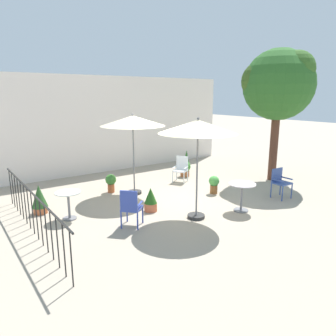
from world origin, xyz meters
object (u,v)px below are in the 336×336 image
at_px(patio_chair_0, 181,168).
at_px(potted_plant_3, 111,182).
at_px(shade_tree, 278,85).
at_px(patio_umbrella_0, 198,128).
at_px(patio_chair_2, 131,206).
at_px(potted_plant_1, 214,183).
at_px(potted_plant_0, 151,200).
at_px(potted_plant_4, 185,168).
at_px(cafe_table_0, 242,192).
at_px(patio_chair_1, 280,181).
at_px(patio_umbrella_1, 133,122).
at_px(potted_plant_2, 186,159).
at_px(cafe_table_1, 68,200).
at_px(potted_plant_5, 39,199).

height_order(patio_chair_0, potted_plant_3, patio_chair_0).
bearing_deg(shade_tree, patio_umbrella_0, -165.57).
height_order(patio_chair_2, potted_plant_1, patio_chair_2).
distance_m(patio_chair_0, potted_plant_0, 3.13).
xyz_separation_m(potted_plant_0, potted_plant_4, (3.07, 2.35, 0.00)).
height_order(cafe_table_0, patio_chair_0, patio_chair_0).
bearing_deg(patio_chair_1, potted_plant_0, 161.02).
bearing_deg(cafe_table_0, potted_plant_4, 73.82).
xyz_separation_m(patio_umbrella_1, potted_plant_1, (2.04, -1.46, -1.93)).
height_order(cafe_table_0, potted_plant_1, cafe_table_0).
relative_size(patio_chair_2, potted_plant_2, 1.12).
height_order(cafe_table_0, potted_plant_2, potted_plant_2).
relative_size(cafe_table_1, potted_plant_5, 0.92).
height_order(potted_plant_2, potted_plant_5, potted_plant_2).
bearing_deg(potted_plant_3, shade_tree, -20.19).
bearing_deg(patio_chair_2, potted_plant_0, 33.03).
distance_m(shade_tree, patio_chair_2, 7.01).
bearing_deg(patio_umbrella_1, potted_plant_3, 133.73).
distance_m(patio_chair_1, potted_plant_3, 5.24).
distance_m(patio_umbrella_1, patio_chair_0, 2.73).
relative_size(patio_umbrella_1, patio_chair_2, 2.68).
bearing_deg(potted_plant_1, patio_chair_2, -167.41).
xyz_separation_m(shade_tree, potted_plant_3, (-5.51, 2.03, -3.04)).
height_order(shade_tree, patio_umbrella_1, shade_tree).
bearing_deg(cafe_table_1, cafe_table_0, -28.60).
height_order(patio_umbrella_1, cafe_table_0, patio_umbrella_1).
distance_m(patio_chair_1, potted_plant_5, 6.88).
height_order(patio_chair_0, patio_chair_1, patio_chair_0).
distance_m(potted_plant_0, potted_plant_3, 2.17).
distance_m(potted_plant_2, potted_plant_3, 4.04).
bearing_deg(patio_umbrella_1, patio_umbrella_0, -84.69).
distance_m(potted_plant_3, potted_plant_5, 2.41).
relative_size(cafe_table_1, patio_chair_1, 0.80).
height_order(patio_chair_1, potted_plant_1, patio_chair_1).
bearing_deg(potted_plant_2, patio_umbrella_1, -155.35).
bearing_deg(potted_plant_0, shade_tree, 1.48).
relative_size(cafe_table_1, potted_plant_4, 1.18).
bearing_deg(potted_plant_1, potted_plant_2, 66.02).
bearing_deg(cafe_table_1, patio_chair_2, -53.34).
height_order(patio_umbrella_1, potted_plant_2, patio_umbrella_1).
bearing_deg(patio_umbrella_0, potted_plant_3, 103.62).
relative_size(potted_plant_2, potted_plant_3, 1.42).
height_order(cafe_table_1, potted_plant_2, potted_plant_2).
relative_size(potted_plant_1, potted_plant_3, 0.97).
bearing_deg(potted_plant_1, potted_plant_4, 74.68).
relative_size(patio_chair_1, potted_plant_1, 1.56).
relative_size(patio_chair_0, potted_plant_0, 1.39).
xyz_separation_m(cafe_table_0, potted_plant_1, (0.49, 1.56, -0.20)).
height_order(cafe_table_1, potted_plant_3, cafe_table_1).
relative_size(patio_chair_1, patio_chair_2, 0.95).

